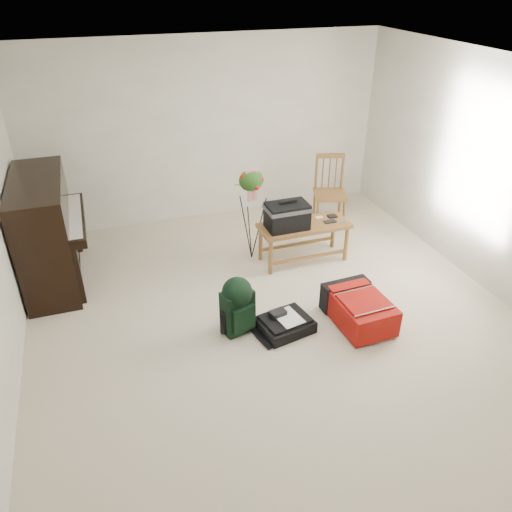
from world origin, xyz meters
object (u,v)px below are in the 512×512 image
object	(u,v)px
red_suitcase	(356,306)
black_duffel	(285,323)
flower_stand	(251,215)
dining_chair	(329,192)
green_backpack	(237,303)
piano	(48,234)
bench	(293,219)

from	to	relation	value
red_suitcase	black_duffel	size ratio (longest dim) A/B	1.31
black_duffel	flower_stand	world-z (taller)	flower_stand
dining_chair	green_backpack	distance (m)	2.73
piano	red_suitcase	bearing A→B (deg)	-31.80
bench	green_backpack	xyz separation A→B (m)	(-1.02, -1.08, -0.26)
black_duffel	red_suitcase	bearing A→B (deg)	-16.86
dining_chair	green_backpack	xyz separation A→B (m)	(-1.92, -1.93, -0.14)
piano	black_duffel	size ratio (longest dim) A/B	2.55
piano	black_duffel	world-z (taller)	piano
black_duffel	green_backpack	world-z (taller)	green_backpack
piano	bench	world-z (taller)	piano
dining_chair	black_duffel	size ratio (longest dim) A/B	1.68
black_duffel	green_backpack	size ratio (longest dim) A/B	0.94
red_suitcase	flower_stand	bearing A→B (deg)	109.29
dining_chair	green_backpack	size ratio (longest dim) A/B	1.59
flower_stand	dining_chair	bearing A→B (deg)	24.70
black_duffel	flower_stand	bearing A→B (deg)	73.65
flower_stand	black_duffel	bearing A→B (deg)	-94.05
bench	dining_chair	world-z (taller)	dining_chair
red_suitcase	flower_stand	world-z (taller)	flower_stand
piano	bench	xyz separation A→B (m)	(2.78, -0.55, 0.01)
bench	piano	bearing A→B (deg)	168.40
black_duffel	piano	bearing A→B (deg)	130.09
black_duffel	flower_stand	size ratio (longest dim) A/B	0.48
green_backpack	bench	bearing A→B (deg)	30.37
flower_stand	piano	bearing A→B (deg)	174.37
bench	red_suitcase	bearing A→B (deg)	-81.51
piano	green_backpack	distance (m)	2.41
red_suitcase	black_duffel	bearing A→B (deg)	171.67
green_backpack	piano	bearing A→B (deg)	121.05
bench	black_duffel	size ratio (longest dim) A/B	1.91
black_duffel	green_backpack	distance (m)	0.55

